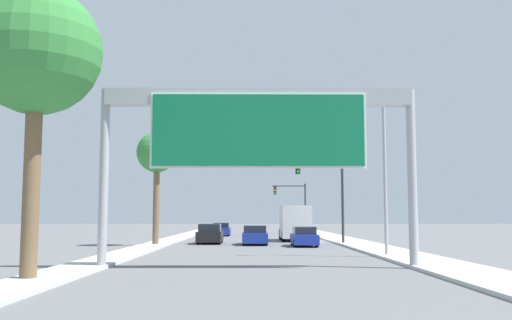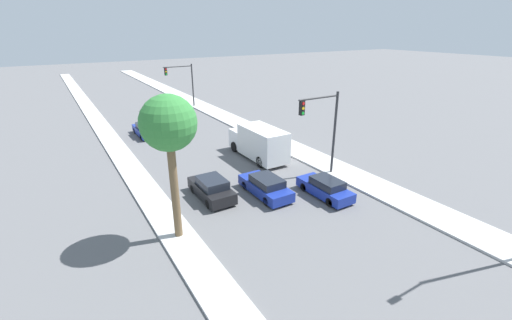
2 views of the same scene
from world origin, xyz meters
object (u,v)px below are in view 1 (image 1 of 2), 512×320
Objects in this scene: car_far_left at (304,237)px; street_lamp_right at (379,159)px; truck_box_primary at (294,223)px; palm_tree_foreground at (37,53)px; sign_gantry at (258,125)px; car_far_right at (210,234)px; car_mid_right at (255,236)px; traffic_light_mid_block at (295,200)px; traffic_light_near_intersection at (328,185)px; palm_tree_background at (157,154)px; car_near_left at (221,230)px.

street_lamp_right is (3.05, -10.68, 4.51)m from car_far_left.
truck_box_primary is 33.43m from palm_tree_foreground.
sign_gantry is 22.28m from car_far_right.
car_mid_right is at bearing -24.86° from car_far_right.
car_far_left is 33.07m from traffic_light_mid_block.
palm_tree_background reaches higher than traffic_light_near_intersection.
car_far_right is 27.26m from palm_tree_foreground.
car_far_left is at bearing 63.27° from palm_tree_foreground.
sign_gantry is 2.82× the size of car_mid_right.
sign_gantry is 9.36m from street_lamp_right.
traffic_light_mid_block is 0.76× the size of palm_tree_background.
street_lamp_right is (14.14, 11.33, -2.48)m from palm_tree_foreground.
car_far_right is at bearing -145.05° from truck_box_primary.
traffic_light_near_intersection reaches higher than car_mid_right.
car_far_right is at bearing -107.18° from traffic_light_mid_block.
car_far_left is 0.63× the size of truck_box_primary.
palm_tree_foreground is at bearing -98.92° from car_far_right.
truck_box_primary is at bearing 90.00° from car_far_left.
traffic_light_mid_block reaches higher than car_far_right.
palm_tree_foreground reaches higher than sign_gantry.
truck_box_primary is (0.00, 8.93, 0.88)m from car_far_left.
palm_tree_foreground is (-13.22, -24.84, 3.15)m from traffic_light_near_intersection.
truck_box_primary is 14.50m from palm_tree_background.
car_near_left is 14.82m from traffic_light_mid_block.
truck_box_primary is at bearing -60.95° from car_near_left.
car_mid_right is 31.09m from traffic_light_mid_block.
car_mid_right is 3.86m from car_far_right.
car_near_left is 0.74× the size of traffic_light_mid_block.
car_near_left is 22.64m from car_far_left.
sign_gantry is at bearing -101.42° from car_far_left.
palm_tree_background is at bearing -99.97° from car_near_left.
car_mid_right is at bearing 14.49° from palm_tree_background.
street_lamp_right is (0.92, -13.51, 0.68)m from traffic_light_near_intersection.
sign_gantry is 18.46m from car_far_left.
street_lamp_right is (13.74, -11.24, -1.47)m from palm_tree_background.
car_far_right is at bearing 172.43° from traffic_light_near_intersection.
street_lamp_right reaches higher than car_mid_right.
palm_tree_foreground is at bearing -109.72° from truck_box_primary.
palm_tree_background is (-12.81, -2.27, 2.15)m from traffic_light_near_intersection.
car_near_left is 22.11m from palm_tree_background.
traffic_light_near_intersection is (5.63, 20.15, -1.47)m from sign_gantry.
car_far_right is 0.62× the size of truck_box_primary.
palm_tree_background reaches higher than sign_gantry.
palm_tree_foreground is (-7.59, -4.68, 1.68)m from sign_gantry.
palm_tree_background is 17.81m from street_lamp_right.
sign_gantry reaches higher than car_mid_right.
sign_gantry is at bearing -96.14° from traffic_light_mid_block.
palm_tree_foreground reaches higher than car_near_left.
street_lamp_right is (10.05, -32.21, 4.50)m from car_near_left.
truck_box_primary is at bearing 109.21° from traffic_light_near_intersection.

